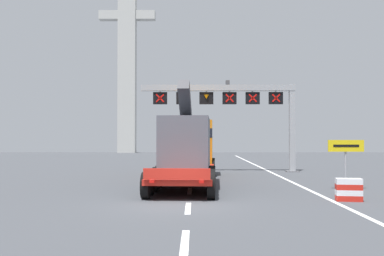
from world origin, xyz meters
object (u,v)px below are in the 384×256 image
object	(u,v)px
overhead_lane_gantry	(235,101)
heavy_haul_truck_red	(189,147)
bridge_pylon_distant	(127,40)
crash_barrier_striped	(349,190)
exit_sign_yellow	(346,151)

from	to	relation	value
overhead_lane_gantry	heavy_haul_truck_red	xyz separation A→B (m)	(-3.28, -6.88, -3.20)
bridge_pylon_distant	overhead_lane_gantry	bearing A→B (deg)	-70.55
heavy_haul_truck_red	overhead_lane_gantry	bearing A→B (deg)	64.52
overhead_lane_gantry	heavy_haul_truck_red	size ratio (longest dim) A/B	0.81
crash_barrier_striped	overhead_lane_gantry	bearing A→B (deg)	102.22
crash_barrier_striped	bridge_pylon_distant	bearing A→B (deg)	107.53
crash_barrier_striped	bridge_pylon_distant	size ratio (longest dim) A/B	0.03
overhead_lane_gantry	exit_sign_yellow	bearing A→B (deg)	-68.20
heavy_haul_truck_red	bridge_pylon_distant	distance (m)	50.01
bridge_pylon_distant	heavy_haul_truck_red	bearing A→B (deg)	-77.08
exit_sign_yellow	bridge_pylon_distant	bearing A→B (deg)	109.97
overhead_lane_gantry	exit_sign_yellow	world-z (taller)	overhead_lane_gantry
overhead_lane_gantry	heavy_haul_truck_red	distance (m)	8.26
overhead_lane_gantry	bridge_pylon_distant	world-z (taller)	bridge_pylon_distant
exit_sign_yellow	crash_barrier_striped	distance (m)	4.23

